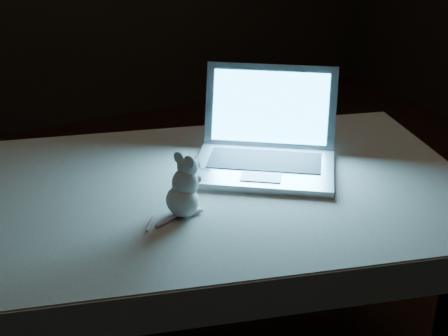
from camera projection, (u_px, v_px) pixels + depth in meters
table at (224, 289)px, 2.02m from camera, size 1.51×1.18×0.71m
tablecloth at (202, 214)px, 1.81m from camera, size 1.72×1.55×0.10m
laptop at (265, 128)px, 1.88m from camera, size 0.55×0.54×0.28m
plush_mouse at (182, 186)px, 1.67m from camera, size 0.16×0.16×0.17m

